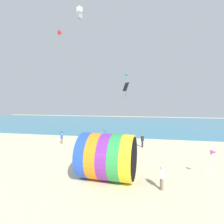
% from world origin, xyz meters
% --- Properties ---
extents(ground_plane, '(120.00, 120.00, 0.00)m').
position_xyz_m(ground_plane, '(0.00, 0.00, 0.00)').
color(ground_plane, beige).
extents(sea, '(120.00, 40.00, 0.10)m').
position_xyz_m(sea, '(0.00, 36.40, 0.05)').
color(sea, teal).
rests_on(sea, ground).
extents(giant_inflatable_tube, '(4.59, 3.94, 3.67)m').
position_xyz_m(giant_inflatable_tube, '(-0.75, 0.50, 1.83)').
color(giant_inflatable_tube, blue).
rests_on(giant_inflatable_tube, ground).
extents(kite_handler, '(0.35, 0.42, 1.74)m').
position_xyz_m(kite_handler, '(3.40, -0.53, 0.89)').
color(kite_handler, '#726651').
rests_on(kite_handler, ground).
extents(kite_red_delta, '(0.81, 0.95, 1.37)m').
position_xyz_m(kite_red_delta, '(-10.86, 12.13, 16.91)').
color(kite_red_delta, red).
extents(kite_cyan_parafoil, '(0.92, 0.94, 0.50)m').
position_xyz_m(kite_cyan_parafoil, '(-0.97, 15.96, 10.73)').
color(kite_cyan_parafoil, '#2DB2C6').
extents(kite_black_diamond, '(1.09, 1.11, 2.39)m').
position_xyz_m(kite_black_diamond, '(-0.90, 14.47, 8.53)').
color(kite_black_diamond, black).
extents(kite_white_box, '(0.60, 0.60, 1.25)m').
position_xyz_m(kite_white_box, '(-4.69, 4.81, 15.50)').
color(kite_white_box, white).
extents(bystander_near_water, '(0.42, 0.39, 1.54)m').
position_xyz_m(bystander_near_water, '(-9.95, 10.65, 0.77)').
color(bystander_near_water, '#726651').
rests_on(bystander_near_water, ground).
extents(bystander_mid_beach, '(0.42, 0.39, 1.77)m').
position_xyz_m(bystander_mid_beach, '(1.82, 10.91, 0.91)').
color(bystander_mid_beach, black).
rests_on(bystander_mid_beach, ground).
extents(beach_flag, '(0.47, 0.36, 2.36)m').
position_xyz_m(beach_flag, '(7.64, 2.16, 2.09)').
color(beach_flag, silver).
rests_on(beach_flag, ground).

